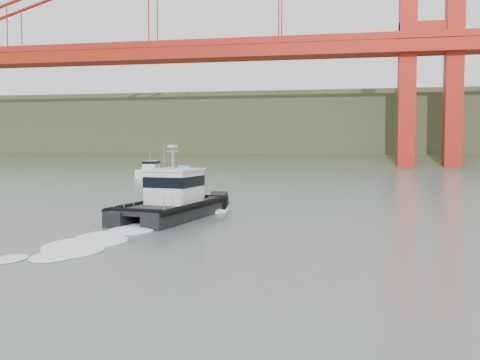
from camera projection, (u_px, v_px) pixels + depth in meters
The scene contains 4 objects.
ground at pixel (211, 234), 27.23m from camera, with size 400.00×400.00×0.00m, color #556561.
headlands at pixel (318, 136), 149.82m from camera, with size 500.00×105.36×27.12m.
patrol_boat at pixel (173, 199), 33.39m from camera, with size 5.07×10.18×4.72m.
motorboat at pixel (151, 171), 74.08m from camera, with size 2.75×6.93×3.73m.
Camera 1 is at (6.43, -26.25, 4.56)m, focal length 40.00 mm.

